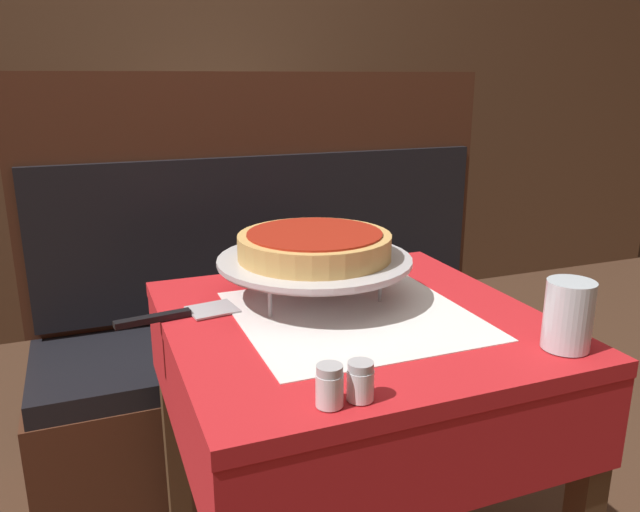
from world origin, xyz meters
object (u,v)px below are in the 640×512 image
(dining_table_rear, at_px, (246,210))
(pepper_shaker, at_px, (360,381))
(dining_table_front, at_px, (352,372))
(pizza_server, at_px, (180,314))
(water_glass_near, at_px, (568,315))
(condiment_caddy, at_px, (259,179))
(booth_bench, at_px, (284,355))
(deep_dish_pizza, at_px, (315,245))
(salt_shaker, at_px, (329,386))
(pizza_pan_stand, at_px, (315,262))

(dining_table_rear, bearing_deg, pepper_shaker, -99.51)
(dining_table_front, bearing_deg, pepper_shaker, -112.57)
(pizza_server, xyz_separation_m, water_glass_near, (0.58, -0.38, 0.05))
(dining_table_front, xyz_separation_m, dining_table_rear, (0.17, 1.46, 0.02))
(water_glass_near, height_order, condiment_caddy, condiment_caddy)
(pizza_server, distance_m, condiment_caddy, 1.35)
(dining_table_rear, distance_m, booth_bench, 0.84)
(deep_dish_pizza, bearing_deg, salt_shaker, -108.18)
(deep_dish_pizza, distance_m, salt_shaker, 0.44)
(water_glass_near, xyz_separation_m, pepper_shaker, (-0.39, -0.03, -0.03))
(pepper_shaker, bearing_deg, condiment_caddy, 78.79)
(condiment_caddy, bearing_deg, pizza_server, -112.38)
(deep_dish_pizza, bearing_deg, pizza_server, -179.21)
(pepper_shaker, height_order, condiment_caddy, condiment_caddy)
(deep_dish_pizza, distance_m, pizza_server, 0.30)
(deep_dish_pizza, relative_size, salt_shaker, 5.13)
(dining_table_rear, distance_m, pepper_shaker, 1.79)
(deep_dish_pizza, distance_m, pepper_shaker, 0.43)
(dining_table_front, height_order, condiment_caddy, condiment_caddy)
(pepper_shaker, bearing_deg, deep_dish_pizza, 77.87)
(booth_bench, bearing_deg, dining_table_front, -96.63)
(dining_table_rear, relative_size, salt_shaker, 12.64)
(pizza_server, xyz_separation_m, condiment_caddy, (0.52, 1.25, 0.04))
(pizza_pan_stand, bearing_deg, dining_table_front, -72.72)
(pizza_pan_stand, distance_m, pepper_shaker, 0.43)
(water_glass_near, distance_m, salt_shaker, 0.44)
(pizza_server, distance_m, pepper_shaker, 0.45)
(dining_table_front, bearing_deg, salt_shaker, -119.78)
(dining_table_rear, xyz_separation_m, deep_dish_pizza, (-0.21, -1.35, 0.21))
(salt_shaker, bearing_deg, pizza_server, 108.71)
(water_glass_near, bearing_deg, pepper_shaker, -175.31)
(pizza_pan_stand, distance_m, condiment_caddy, 1.27)
(booth_bench, distance_m, pizza_pan_stand, 0.76)
(dining_table_front, xyz_separation_m, condiment_caddy, (0.20, 1.36, 0.17))
(salt_shaker, bearing_deg, pizza_pan_stand, 71.82)
(water_glass_near, bearing_deg, dining_table_front, 135.20)
(dining_table_rear, relative_size, condiment_caddy, 4.86)
(dining_table_rear, bearing_deg, salt_shaker, -100.99)
(booth_bench, bearing_deg, condiment_caddy, 79.50)
(dining_table_rear, bearing_deg, pizza_server, -109.58)
(pizza_pan_stand, relative_size, deep_dish_pizza, 1.27)
(pizza_pan_stand, distance_m, deep_dish_pizza, 0.04)
(dining_table_rear, relative_size, pizza_server, 3.22)
(booth_bench, relative_size, pepper_shaker, 25.86)
(salt_shaker, bearing_deg, booth_bench, 75.72)
(booth_bench, height_order, pizza_server, booth_bench)
(water_glass_near, relative_size, pepper_shaker, 2.07)
(booth_bench, height_order, water_glass_near, booth_bench)
(pizza_pan_stand, distance_m, water_glass_near, 0.49)
(water_glass_near, bearing_deg, booth_bench, 101.19)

